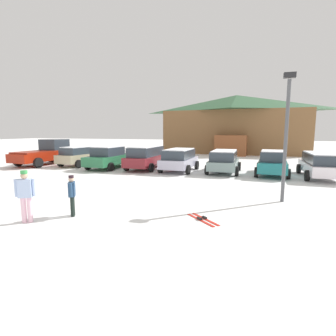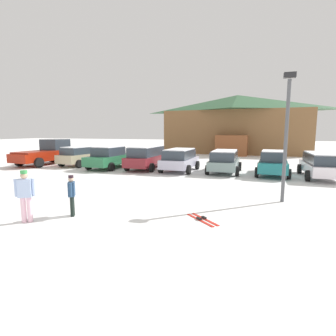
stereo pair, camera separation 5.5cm
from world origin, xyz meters
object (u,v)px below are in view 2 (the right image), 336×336
object	(u,v)px
parked_white_suv	(321,164)
parked_maroon_van	(147,157)
ski_lodge	(237,124)
parked_green_coupe	(110,157)
skier_teen_in_navy_coat	(72,193)
skier_adult_in_blue_parka	(25,193)
pair_of_skis	(202,219)
parked_teal_hatchback	(273,163)
lamp_post	(286,131)
parked_grey_wagon	(224,161)
parked_beige_suv	(81,155)
pickup_truck	(48,153)
parked_silver_wagon	(180,159)

from	to	relation	value
parked_white_suv	parked_maroon_van	bearing A→B (deg)	178.43
ski_lodge	parked_maroon_van	distance (m)	19.37
parked_green_coupe	skier_teen_in_navy_coat	xyz separation A→B (m)	(4.88, -10.71, -0.07)
skier_adult_in_blue_parka	ski_lodge	bearing A→B (deg)	81.89
parked_white_suv	pair_of_skis	xyz separation A→B (m)	(-5.48, -9.95, -0.83)
ski_lodge	parked_teal_hatchback	size ratio (longest dim) A/B	4.33
lamp_post	ski_lodge	bearing A→B (deg)	98.06
parked_grey_wagon	skier_teen_in_navy_coat	distance (m)	11.86
parked_maroon_van	lamp_post	bearing A→B (deg)	-38.14
parked_maroon_van	parked_grey_wagon	xyz separation A→B (m)	(5.86, -0.04, -0.09)
parked_beige_suv	pair_of_skis	bearing A→B (deg)	-40.01
pickup_truck	skier_teen_in_navy_coat	world-z (taller)	pickup_truck
parked_grey_wagon	pickup_truck	world-z (taller)	pickup_truck
parked_maroon_van	parked_teal_hatchback	xyz separation A→B (m)	(9.01, -0.14, -0.11)
parked_green_coupe	parked_maroon_van	bearing A→B (deg)	10.49
parked_teal_hatchback	pickup_truck	size ratio (longest dim) A/B	0.73
parked_maroon_van	pair_of_skis	bearing A→B (deg)	-58.60
ski_lodge	parked_maroon_van	world-z (taller)	ski_lodge
parked_green_coupe	lamp_post	world-z (taller)	lamp_post
parked_teal_hatchback	parked_white_suv	bearing A→B (deg)	-3.81
parked_green_coupe	pair_of_skis	distance (m)	13.40
skier_teen_in_navy_coat	parked_white_suv	bearing A→B (deg)	48.18
parked_silver_wagon	lamp_post	size ratio (longest dim) A/B	0.80
parked_teal_hatchback	skier_teen_in_navy_coat	distance (m)	13.15
parked_green_coupe	lamp_post	xyz separation A→B (m)	(11.88, -6.51, 2.04)
parked_maroon_van	skier_teen_in_navy_coat	size ratio (longest dim) A/B	3.39
skier_adult_in_blue_parka	pair_of_skis	distance (m)	5.69
parked_maroon_van	ski_lodge	bearing A→B (deg)	73.71
parked_white_suv	parked_teal_hatchback	bearing A→B (deg)	176.19
parked_white_suv	parked_grey_wagon	bearing A→B (deg)	177.27
pair_of_skis	lamp_post	xyz separation A→B (m)	(2.70, 3.22, 2.88)
skier_adult_in_blue_parka	pair_of_skis	size ratio (longest dim) A/B	1.36
ski_lodge	skier_adult_in_blue_parka	bearing A→B (deg)	-98.11
parked_silver_wagon	parked_teal_hatchback	size ratio (longest dim) A/B	0.95
parked_green_coupe	skier_teen_in_navy_coat	bearing A→B (deg)	-65.48
parked_grey_wagon	lamp_post	xyz separation A→B (m)	(3.11, -7.00, 2.05)
parked_green_coupe	parked_teal_hatchback	distance (m)	11.92
pair_of_skis	ski_lodge	bearing A→B (deg)	91.80
ski_lodge	pickup_truck	bearing A→B (deg)	-128.52
parked_white_suv	parked_green_coupe	bearing A→B (deg)	-179.16
parked_grey_wagon	parked_white_suv	bearing A→B (deg)	-2.73
skier_adult_in_blue_parka	skier_teen_in_navy_coat	bearing A→B (deg)	45.32
parked_grey_wagon	parked_white_suv	world-z (taller)	parked_white_suv
skier_adult_in_blue_parka	parked_maroon_van	bearing A→B (deg)	94.71
parked_maroon_van	lamp_post	world-z (taller)	lamp_post
lamp_post	skier_teen_in_navy_coat	bearing A→B (deg)	-149.00
parked_beige_suv	parked_grey_wagon	xyz separation A→B (m)	(11.93, -0.13, -0.02)
pickup_truck	pair_of_skis	bearing A→B (deg)	-33.14
parked_grey_wagon	parked_teal_hatchback	size ratio (longest dim) A/B	0.96
ski_lodge	pickup_truck	distance (m)	23.77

